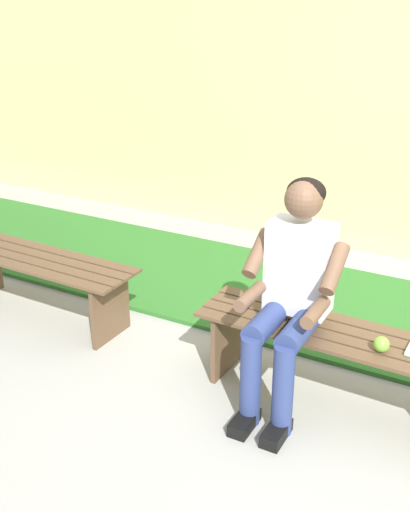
{
  "coord_description": "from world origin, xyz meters",
  "views": [
    {
      "loc": [
        -0.77,
        2.93,
        2.16
      ],
      "look_at": [
        0.74,
        0.15,
        0.79
      ],
      "focal_mm": 44.78,
      "sensor_mm": 36.0,
      "label": 1
    }
  ],
  "objects_px": {
    "bench_near": "(338,351)",
    "apple": "(381,344)",
    "person_seated": "(291,289)",
    "bench_far": "(40,273)"
  },
  "relations": [
    {
      "from": "bench_near",
      "to": "bench_far",
      "type": "distance_m",
      "value": 2.1
    },
    {
      "from": "apple",
      "to": "person_seated",
      "type": "bearing_deg",
      "value": 2.14
    },
    {
      "from": "bench_near",
      "to": "person_seated",
      "type": "relative_size",
      "value": 1.28
    },
    {
      "from": "bench_near",
      "to": "apple",
      "type": "bearing_deg",
      "value": 160.8
    },
    {
      "from": "bench_near",
      "to": "apple",
      "type": "relative_size",
      "value": 19.61
    },
    {
      "from": "bench_near",
      "to": "apple",
      "type": "height_order",
      "value": "apple"
    },
    {
      "from": "bench_far",
      "to": "apple",
      "type": "bearing_deg",
      "value": 177.99
    },
    {
      "from": "bench_near",
      "to": "person_seated",
      "type": "bearing_deg",
      "value": 21.56
    },
    {
      "from": "bench_far",
      "to": "person_seated",
      "type": "bearing_deg",
      "value": 176.9
    },
    {
      "from": "person_seated",
      "to": "bench_near",
      "type": "bearing_deg",
      "value": -158.44
    }
  ]
}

